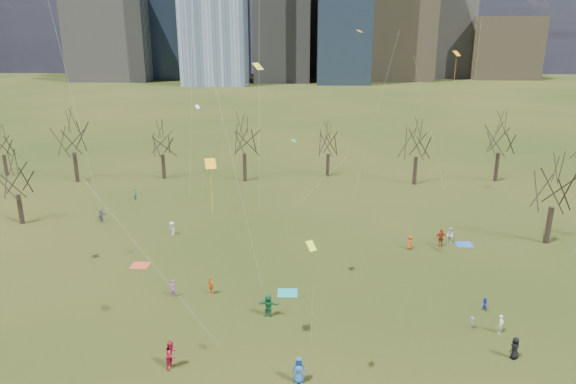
{
  "coord_description": "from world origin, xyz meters",
  "views": [
    {
      "loc": [
        1.24,
        -30.85,
        20.19
      ],
      "look_at": [
        0.0,
        12.0,
        7.0
      ],
      "focal_mm": 32.0,
      "sensor_mm": 36.0,
      "label": 1
    }
  ],
  "objects_px": {
    "person_2": "(172,355)",
    "blanket_navy": "(464,244)",
    "blanket_crimson": "(140,265)",
    "blanket_teal": "(287,293)",
    "person_1": "(501,324)",
    "person_0": "(299,370)",
    "person_4": "(211,286)"
  },
  "relations": [
    {
      "from": "blanket_navy",
      "to": "blanket_crimson",
      "type": "bearing_deg",
      "value": -169.44
    },
    {
      "from": "person_0",
      "to": "blanket_teal",
      "type": "bearing_deg",
      "value": 95.43
    },
    {
      "from": "blanket_navy",
      "to": "person_0",
      "type": "distance_m",
      "value": 27.34
    },
    {
      "from": "person_1",
      "to": "person_2",
      "type": "relative_size",
      "value": 0.74
    },
    {
      "from": "blanket_teal",
      "to": "person_1",
      "type": "relative_size",
      "value": 1.13
    },
    {
      "from": "person_1",
      "to": "person_4",
      "type": "distance_m",
      "value": 21.96
    },
    {
      "from": "blanket_navy",
      "to": "person_4",
      "type": "xyz_separation_m",
      "value": [
        -23.62,
        -10.93,
        0.7
      ]
    },
    {
      "from": "person_0",
      "to": "blanket_crimson",
      "type": "bearing_deg",
      "value": 132.64
    },
    {
      "from": "person_0",
      "to": "person_2",
      "type": "relative_size",
      "value": 0.92
    },
    {
      "from": "blanket_navy",
      "to": "blanket_crimson",
      "type": "height_order",
      "value": "same"
    },
    {
      "from": "blanket_crimson",
      "to": "person_1",
      "type": "height_order",
      "value": "person_1"
    },
    {
      "from": "person_2",
      "to": "person_4",
      "type": "bearing_deg",
      "value": 12.84
    },
    {
      "from": "blanket_teal",
      "to": "person_2",
      "type": "xyz_separation_m",
      "value": [
        -6.99,
        -9.99,
        0.93
      ]
    },
    {
      "from": "person_0",
      "to": "person_2",
      "type": "bearing_deg",
      "value": 171.53
    },
    {
      "from": "blanket_crimson",
      "to": "person_1",
      "type": "relative_size",
      "value": 1.13
    },
    {
      "from": "blanket_crimson",
      "to": "person_4",
      "type": "bearing_deg",
      "value": -34.62
    },
    {
      "from": "blanket_teal",
      "to": "person_1",
      "type": "distance_m",
      "value": 16.14
    },
    {
      "from": "blanket_teal",
      "to": "blanket_navy",
      "type": "bearing_deg",
      "value": 31.28
    },
    {
      "from": "blanket_teal",
      "to": "person_0",
      "type": "xyz_separation_m",
      "value": [
        1.02,
        -11.22,
        0.86
      ]
    },
    {
      "from": "blanket_teal",
      "to": "person_1",
      "type": "height_order",
      "value": "person_1"
    },
    {
      "from": "blanket_teal",
      "to": "blanket_navy",
      "type": "height_order",
      "value": "same"
    },
    {
      "from": "blanket_navy",
      "to": "person_0",
      "type": "bearing_deg",
      "value": -126.99
    },
    {
      "from": "blanket_teal",
      "to": "person_4",
      "type": "distance_m",
      "value": 6.22
    },
    {
      "from": "blanket_crimson",
      "to": "person_0",
      "type": "relative_size",
      "value": 0.92
    },
    {
      "from": "blanket_teal",
      "to": "blanket_navy",
      "type": "relative_size",
      "value": 1.0
    },
    {
      "from": "blanket_crimson",
      "to": "person_0",
      "type": "height_order",
      "value": "person_0"
    },
    {
      "from": "blanket_teal",
      "to": "person_0",
      "type": "distance_m",
      "value": 11.3
    },
    {
      "from": "person_2",
      "to": "blanket_navy",
      "type": "bearing_deg",
      "value": -32.18
    },
    {
      "from": "person_0",
      "to": "person_4",
      "type": "distance_m",
      "value": 13.05
    },
    {
      "from": "blanket_teal",
      "to": "person_4",
      "type": "relative_size",
      "value": 1.11
    },
    {
      "from": "blanket_teal",
      "to": "person_2",
      "type": "relative_size",
      "value": 0.84
    },
    {
      "from": "person_2",
      "to": "person_4",
      "type": "xyz_separation_m",
      "value": [
        0.82,
        9.66,
        -0.23
      ]
    }
  ]
}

